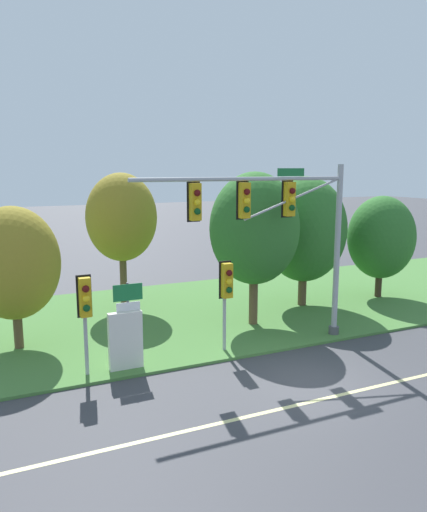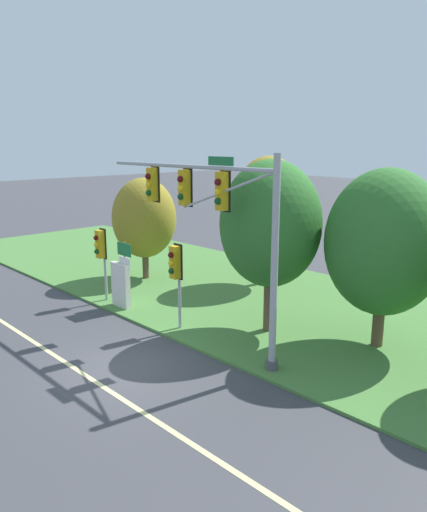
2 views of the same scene
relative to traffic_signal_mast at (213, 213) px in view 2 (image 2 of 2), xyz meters
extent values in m
plane|color=#3D3D42|center=(-0.84, -3.09, -4.74)|extent=(160.00, 160.00, 0.00)
cube|color=beige|center=(-0.84, -4.29, -4.73)|extent=(36.00, 0.16, 0.01)
cube|color=#477A38|center=(-0.84, 5.16, -4.69)|extent=(48.00, 11.50, 0.10)
cylinder|color=#9EA0A5|center=(2.61, 0.01, -1.34)|extent=(0.22, 0.22, 6.59)
cylinder|color=#4C4C51|center=(2.61, 0.01, -4.49)|extent=(0.40, 0.40, 0.30)
cylinder|color=#9EA0A5|center=(-1.45, 0.01, 1.45)|extent=(8.12, 0.14, 0.14)
cylinder|color=#9EA0A5|center=(0.58, 0.01, 0.75)|extent=(4.08, 0.08, 1.48)
cube|color=gold|center=(0.38, 0.01, 0.72)|extent=(0.34, 0.28, 1.22)
cube|color=black|center=(0.38, 0.17, 0.72)|extent=(0.46, 0.04, 1.34)
sphere|color=#4C0C0C|center=(0.38, -0.17, 1.02)|extent=(0.22, 0.22, 0.22)
sphere|color=yellow|center=(0.38, -0.17, 0.72)|extent=(0.22, 0.22, 0.22)
sphere|color=#0C4219|center=(0.38, -0.17, 0.42)|extent=(0.22, 0.22, 0.22)
cube|color=gold|center=(-1.45, 0.01, 0.72)|extent=(0.34, 0.28, 1.22)
cube|color=black|center=(-1.45, 0.17, 0.72)|extent=(0.46, 0.04, 1.34)
sphere|color=#4C0C0C|center=(-1.45, -0.17, 1.02)|extent=(0.22, 0.22, 0.22)
sphere|color=yellow|center=(-1.45, -0.17, 0.72)|extent=(0.22, 0.22, 0.22)
sphere|color=#0C4219|center=(-1.45, -0.17, 0.42)|extent=(0.22, 0.22, 0.22)
cube|color=gold|center=(-3.28, 0.01, 0.72)|extent=(0.34, 0.28, 1.22)
cube|color=black|center=(-3.28, 0.17, 0.72)|extent=(0.46, 0.04, 1.34)
sphere|color=#4C0C0C|center=(-3.28, -0.17, 1.02)|extent=(0.22, 0.22, 0.22)
sphere|color=yellow|center=(-3.28, -0.17, 0.72)|extent=(0.22, 0.22, 0.22)
sphere|color=#0C4219|center=(-3.28, -0.17, 0.42)|extent=(0.22, 0.22, 0.22)
cube|color=#196B33|center=(0.38, -0.04, 1.67)|extent=(1.10, 0.04, 0.28)
cylinder|color=#9EA0A5|center=(-6.99, 0.09, -3.07)|extent=(0.12, 0.12, 3.13)
cube|color=gold|center=(-6.99, -0.11, -2.07)|extent=(0.34, 0.28, 1.22)
cube|color=black|center=(-6.99, 0.05, -2.07)|extent=(0.46, 0.04, 1.34)
sphere|color=#4C0C0C|center=(-6.99, -0.29, -1.77)|extent=(0.22, 0.22, 0.22)
sphere|color=yellow|center=(-6.99, -0.29, -2.07)|extent=(0.22, 0.22, 0.22)
sphere|color=#0C4219|center=(-6.99, -0.29, -2.37)|extent=(0.22, 0.22, 0.22)
cylinder|color=#9EA0A5|center=(-2.08, 0.24, -3.06)|extent=(0.12, 0.12, 3.15)
cube|color=gold|center=(-2.08, 0.04, -2.05)|extent=(0.34, 0.28, 1.22)
cube|color=black|center=(-2.08, 0.20, -2.05)|extent=(0.46, 0.04, 1.34)
sphere|color=#4C0C0C|center=(-2.08, -0.13, -1.75)|extent=(0.22, 0.22, 0.22)
sphere|color=yellow|center=(-2.08, -0.13, -2.05)|extent=(0.22, 0.22, 0.22)
sphere|color=#0C4219|center=(-2.08, -0.13, -2.35)|extent=(0.22, 0.22, 0.22)
cylinder|color=slate|center=(-5.58, 0.21, -3.22)|extent=(0.08, 0.08, 2.82)
cube|color=#197238|center=(-5.58, 0.18, -2.13)|extent=(0.97, 0.03, 0.54)
cube|color=white|center=(-5.58, 0.18, -2.70)|extent=(0.78, 0.03, 0.48)
cylinder|color=brown|center=(-8.78, 3.56, -3.51)|extent=(0.32, 0.32, 2.24)
ellipsoid|color=olive|center=(-8.78, 3.56, -1.50)|extent=(3.24, 3.24, 4.05)
cylinder|color=brown|center=(-3.87, 7.39, -2.97)|extent=(0.33, 0.33, 3.33)
ellipsoid|color=olive|center=(-3.87, 7.39, -0.41)|extent=(3.25, 3.25, 4.07)
cylinder|color=brown|center=(0.36, 2.49, -3.13)|extent=(0.37, 0.37, 3.01)
ellipsoid|color=#2D6B28|center=(0.36, 2.49, -0.61)|extent=(3.67, 3.67, 4.59)
cylinder|color=brown|center=(3.93, 4.09, -3.36)|extent=(0.39, 0.39, 2.56)
ellipsoid|color=#2D6B28|center=(3.93, 4.09, -1.00)|extent=(3.94, 3.94, 4.93)
cube|color=silver|center=(-5.74, 0.04, -3.69)|extent=(1.10, 0.24, 1.90)
cube|color=#4C4C51|center=(-6.14, 0.04, -4.59)|extent=(0.10, 0.20, 0.10)
cube|color=#4C4C51|center=(-5.34, 0.04, -4.59)|extent=(0.10, 0.20, 0.10)
camera|label=1|loc=(-9.60, -15.13, 1.80)|focal=35.00mm
camera|label=2|loc=(11.69, -11.20, 2.26)|focal=35.00mm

